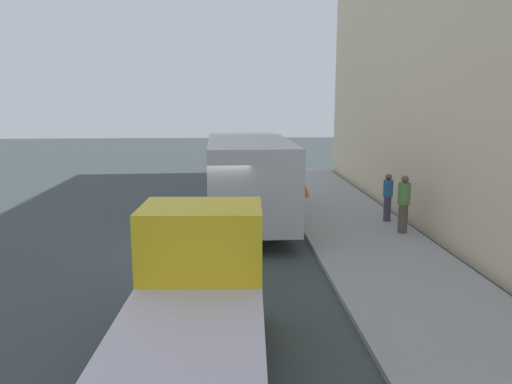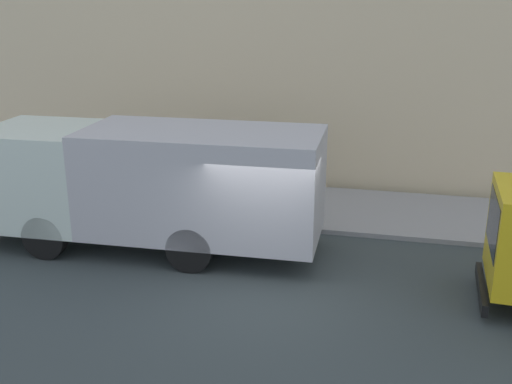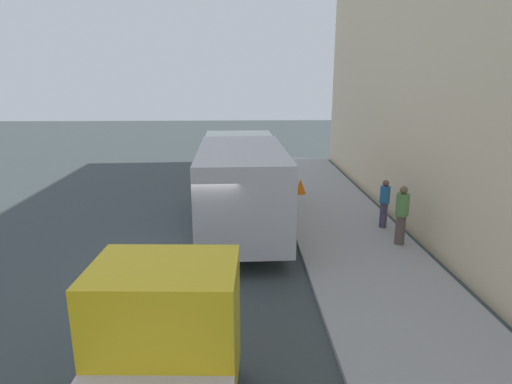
{
  "view_description": "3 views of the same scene",
  "coord_description": "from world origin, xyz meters",
  "px_view_note": "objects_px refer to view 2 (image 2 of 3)",
  "views": [
    {
      "loc": [
        0.68,
        -13.6,
        4.19
      ],
      "look_at": [
        1.51,
        1.1,
        1.41
      ],
      "focal_mm": 35.14,
      "sensor_mm": 36.0,
      "label": 1
    },
    {
      "loc": [
        -11.33,
        -2.48,
        5.83
      ],
      "look_at": [
        1.49,
        0.49,
        1.5
      ],
      "focal_mm": 42.94,
      "sensor_mm": 36.0,
      "label": 2
    },
    {
      "loc": [
        1.31,
        -10.76,
        4.92
      ],
      "look_at": [
        1.74,
        0.94,
        1.77
      ],
      "focal_mm": 30.08,
      "sensor_mm": 36.0,
      "label": 3
    }
  ],
  "objects_px": {
    "traffic_cone_orange": "(63,187)",
    "pedestrian_standing": "(274,159)",
    "large_utility_truck": "(151,181)",
    "pedestrian_walking": "(226,159)"
  },
  "relations": [
    {
      "from": "traffic_cone_orange",
      "to": "pedestrian_standing",
      "type": "bearing_deg",
      "value": -69.6
    },
    {
      "from": "pedestrian_walking",
      "to": "large_utility_truck",
      "type": "bearing_deg",
      "value": -11.97
    },
    {
      "from": "large_utility_truck",
      "to": "pedestrian_walking",
      "type": "height_order",
      "value": "large_utility_truck"
    },
    {
      "from": "large_utility_truck",
      "to": "traffic_cone_orange",
      "type": "distance_m",
      "value": 4.74
    },
    {
      "from": "large_utility_truck",
      "to": "pedestrian_walking",
      "type": "distance_m",
      "value": 4.74
    },
    {
      "from": "pedestrian_standing",
      "to": "traffic_cone_orange",
      "type": "distance_m",
      "value": 6.21
    },
    {
      "from": "pedestrian_walking",
      "to": "traffic_cone_orange",
      "type": "xyz_separation_m",
      "value": [
        -2.14,
        4.32,
        -0.53
      ]
    },
    {
      "from": "pedestrian_walking",
      "to": "pedestrian_standing",
      "type": "bearing_deg",
      "value": 84.73
    },
    {
      "from": "large_utility_truck",
      "to": "pedestrian_walking",
      "type": "relative_size",
      "value": 5.05
    },
    {
      "from": "traffic_cone_orange",
      "to": "pedestrian_walking",
      "type": "bearing_deg",
      "value": -63.67
    }
  ]
}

